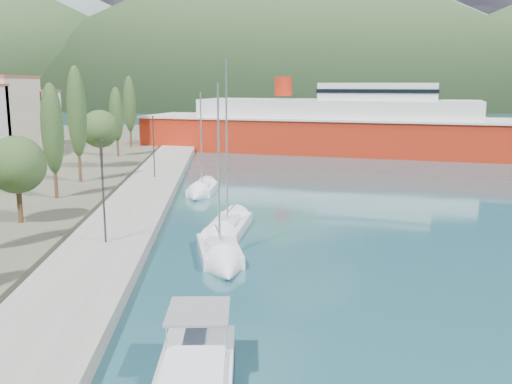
{
  "coord_description": "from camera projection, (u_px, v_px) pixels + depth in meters",
  "views": [
    {
      "loc": [
        -1.78,
        -20.29,
        10.11
      ],
      "look_at": [
        0.0,
        14.0,
        3.5
      ],
      "focal_mm": 40.0,
      "sensor_mm": 36.0,
      "label": 1
    }
  ],
  "objects": [
    {
      "name": "tree_row",
      "position": [
        73.0,
        131.0,
        52.4
      ],
      "size": [
        4.22,
        63.36,
        11.0
      ],
      "color": "#47301E",
      "rests_on": "land_strip"
    },
    {
      "name": "sailboat_mid",
      "position": [
        222.0,
        235.0,
        37.19
      ],
      "size": [
        3.99,
        9.0,
        12.54
      ],
      "color": "silver",
      "rests_on": "ground"
    },
    {
      "name": "sailboat_far",
      "position": [
        199.0,
        193.0,
        51.48
      ],
      "size": [
        3.15,
        7.13,
        10.12
      ],
      "color": "silver",
      "rests_on": "ground"
    },
    {
      "name": "ferry",
      "position": [
        338.0,
        128.0,
        83.28
      ],
      "size": [
        58.84,
        31.68,
        11.55
      ],
      "color": "#AF230F",
      "rests_on": "ground"
    },
    {
      "name": "ground",
      "position": [
        234.0,
        124.0,
        139.57
      ],
      "size": [
        1400.0,
        1400.0,
        0.0
      ],
      "primitive_type": "plane",
      "color": "#204E57"
    },
    {
      "name": "sailboat_near",
      "position": [
        223.0,
        261.0,
        31.87
      ],
      "size": [
        3.15,
        7.87,
        11.0
      ],
      "color": "silver",
      "rests_on": "ground"
    },
    {
      "name": "lamp_posts",
      "position": [
        106.0,
        185.0,
        34.06
      ],
      "size": [
        0.15,
        45.29,
        6.06
      ],
      "color": "#2D2D33",
      "rests_on": "quay"
    },
    {
      "name": "quay",
      "position": [
        139.0,
        203.0,
        46.86
      ],
      "size": [
        5.0,
        88.0,
        0.8
      ],
      "primitive_type": "cube",
      "color": "gray",
      "rests_on": "ground"
    },
    {
      "name": "hills_near",
      "position": [
        374.0,
        23.0,
        382.89
      ],
      "size": [
        1010.0,
        520.0,
        115.0
      ],
      "color": "#37512C",
      "rests_on": "ground"
    },
    {
      "name": "hills_far",
      "position": [
        354.0,
        20.0,
        621.1
      ],
      "size": [
        1480.0,
        900.0,
        180.0
      ],
      "color": "slate",
      "rests_on": "ground"
    }
  ]
}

